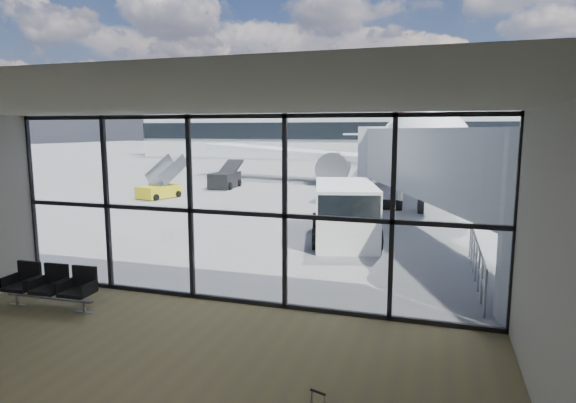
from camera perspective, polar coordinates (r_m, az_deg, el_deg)
The scene contains 19 objects.
ground at distance 50.62m, azimuth 12.24°, elevation 3.60°, with size 220.00×220.00×0.00m, color slate.
lounge_shell at distance 7.21m, azimuth -21.60°, elevation -4.00°, with size 12.02×8.01×4.51m.
glass_curtain_wall at distance 11.34m, azimuth -6.15°, elevation -1.14°, with size 12.10×0.12×4.50m.
jet_bridge at distance 17.38m, azimuth 18.73°, elevation 3.50°, with size 8.00×16.50×4.33m.
apron_railing at distance 14.21m, azimuth 21.47°, elevation -6.02°, with size 0.06×5.46×1.11m.
far_terminal at distance 72.40m, azimuth 13.48°, elevation 8.31°, with size 80.00×12.20×11.00m.
tree_0 at distance 95.99m, azimuth -13.84°, elevation 8.54°, with size 4.95×4.95×7.12m.
tree_1 at distance 93.04m, azimuth -10.65°, elevation 9.03°, with size 5.61×5.61×8.07m.
tree_2 at distance 90.40m, azimuth -7.25°, elevation 9.52°, with size 6.27×6.27×9.03m.
tree_3 at distance 88.07m, azimuth -3.64°, elevation 8.79°, with size 4.95×4.95×7.12m.
tree_4 at distance 86.11m, azimuth 0.14°, elevation 9.23°, with size 5.61×5.61×8.07m.
tree_5 at distance 84.54m, azimuth 4.08°, elevation 9.64°, with size 6.27×6.27×9.03m.
seating_row at distance 12.70m, azimuth -26.14°, elevation -8.77°, with size 2.28×0.72×1.01m.
airliner at distance 39.92m, azimuth 14.01°, elevation 6.82°, with size 34.47×40.06×10.33m.
service_van at distance 18.12m, azimuth 6.75°, elevation -1.21°, with size 3.30×5.31×2.15m.
belt_loader at distance 35.00m, azimuth -7.42°, elevation 2.68°, with size 1.89×4.23×1.90m.
mobile_stairs at distance 30.55m, azimuth -14.95°, elevation 1.37°, with size 2.14×3.24×2.10m.
traffic_cone_a at distance 26.30m, azimuth 10.59°, elevation -0.05°, with size 0.44×0.44×0.62m.
traffic_cone_b at distance 24.31m, azimuth 6.01°, elevation -0.64°, with size 0.44×0.44×0.63m.
Camera 1 is at (4.48, -10.25, 4.13)m, focal length 30.00 mm.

